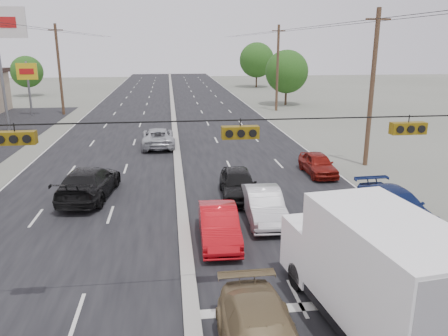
{
  "coord_description": "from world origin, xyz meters",
  "views": [
    {
      "loc": [
        -0.45,
        -11.87,
        7.84
      ],
      "look_at": [
        2.02,
        7.76,
        2.2
      ],
      "focal_mm": 35.0,
      "sensor_mm": 36.0,
      "label": 1
    }
  ],
  "objects_px": {
    "tree_right_mid": "(287,72)",
    "red_sedan": "(219,225)",
    "queue_car_e": "(318,164)",
    "box_truck": "(372,271)",
    "pole_sign_far": "(27,76)",
    "oncoming_near": "(89,183)",
    "tree_left_far": "(27,72)",
    "utility_pole_right_b": "(372,88)",
    "tree_right_far": "(257,60)",
    "oncoming_far": "(158,138)",
    "queue_car_b": "(264,206)",
    "queue_car_d": "(396,207)",
    "queue_car_a": "(238,184)",
    "utility_pole_left_c": "(59,69)",
    "utility_pole_right_c": "(277,68)"
  },
  "relations": [
    {
      "from": "tree_right_mid",
      "to": "red_sedan",
      "type": "bearing_deg",
      "value": -108.56
    },
    {
      "from": "queue_car_e",
      "to": "box_truck",
      "type": "bearing_deg",
      "value": -104.11
    },
    {
      "from": "tree_right_mid",
      "to": "box_truck",
      "type": "distance_m",
      "value": 47.86
    },
    {
      "from": "tree_right_mid",
      "to": "queue_car_e",
      "type": "relative_size",
      "value": 1.8
    },
    {
      "from": "red_sedan",
      "to": "pole_sign_far",
      "type": "bearing_deg",
      "value": 117.64
    },
    {
      "from": "oncoming_near",
      "to": "tree_left_far",
      "type": "bearing_deg",
      "value": -63.77
    },
    {
      "from": "utility_pole_right_b",
      "to": "tree_right_far",
      "type": "xyz_separation_m",
      "value": [
        3.5,
        55.0,
        -0.15
      ]
    },
    {
      "from": "pole_sign_far",
      "to": "oncoming_far",
      "type": "bearing_deg",
      "value": -50.68
    },
    {
      "from": "red_sedan",
      "to": "queue_car_b",
      "type": "distance_m",
      "value": 2.99
    },
    {
      "from": "tree_right_far",
      "to": "queue_car_d",
      "type": "xyz_separation_m",
      "value": [
        -6.4,
        -64.47,
        -4.22
      ]
    },
    {
      "from": "tree_right_mid",
      "to": "queue_car_b",
      "type": "bearing_deg",
      "value": -106.35
    },
    {
      "from": "pole_sign_far",
      "to": "oncoming_far",
      "type": "distance_m",
      "value": 23.33
    },
    {
      "from": "red_sedan",
      "to": "queue_car_d",
      "type": "xyz_separation_m",
      "value": [
        8.2,
        1.04,
        0.02
      ]
    },
    {
      "from": "utility_pole_right_b",
      "to": "queue_car_e",
      "type": "distance_m",
      "value": 6.19
    },
    {
      "from": "utility_pole_right_b",
      "to": "red_sedan",
      "type": "height_order",
      "value": "utility_pole_right_b"
    },
    {
      "from": "tree_left_far",
      "to": "queue_car_d",
      "type": "relative_size",
      "value": 1.2
    },
    {
      "from": "queue_car_b",
      "to": "tree_right_mid",
      "type": "bearing_deg",
      "value": 75.66
    },
    {
      "from": "pole_sign_far",
      "to": "oncoming_near",
      "type": "xyz_separation_m",
      "value": [
        11.24,
        -29.39,
        -3.58
      ]
    },
    {
      "from": "tree_right_mid",
      "to": "oncoming_far",
      "type": "xyz_separation_m",
      "value": [
        -16.4,
        -22.82,
        -3.6
      ]
    },
    {
      "from": "pole_sign_far",
      "to": "queue_car_a",
      "type": "distance_m",
      "value": 36.0
    },
    {
      "from": "tree_left_far",
      "to": "queue_car_b",
      "type": "bearing_deg",
      "value": -64.39
    },
    {
      "from": "queue_car_a",
      "to": "queue_car_d",
      "type": "relative_size",
      "value": 0.88
    },
    {
      "from": "utility_pole_left_c",
      "to": "tree_right_mid",
      "type": "relative_size",
      "value": 1.4
    },
    {
      "from": "box_truck",
      "to": "queue_car_d",
      "type": "distance_m",
      "value": 8.7
    },
    {
      "from": "queue_car_a",
      "to": "queue_car_d",
      "type": "bearing_deg",
      "value": -28.94
    },
    {
      "from": "tree_left_far",
      "to": "queue_car_b",
      "type": "height_order",
      "value": "tree_left_far"
    },
    {
      "from": "box_truck",
      "to": "queue_car_e",
      "type": "distance_m",
      "value": 15.4
    },
    {
      "from": "utility_pole_right_c",
      "to": "oncoming_near",
      "type": "distance_m",
      "value": 34.35
    },
    {
      "from": "pole_sign_far",
      "to": "queue_car_d",
      "type": "relative_size",
      "value": 1.18
    },
    {
      "from": "utility_pole_right_c",
      "to": "queue_car_d",
      "type": "xyz_separation_m",
      "value": [
        -2.9,
        -34.47,
        -4.37
      ]
    },
    {
      "from": "tree_right_mid",
      "to": "tree_left_far",
      "type": "bearing_deg",
      "value": 157.93
    },
    {
      "from": "pole_sign_far",
      "to": "queue_car_a",
      "type": "relative_size",
      "value": 1.33
    },
    {
      "from": "tree_right_mid",
      "to": "tree_right_far",
      "type": "height_order",
      "value": "tree_right_far"
    },
    {
      "from": "tree_right_far",
      "to": "queue_car_e",
      "type": "bearing_deg",
      "value": -97.45
    },
    {
      "from": "queue_car_b",
      "to": "red_sedan",
      "type": "bearing_deg",
      "value": -137.9
    },
    {
      "from": "queue_car_e",
      "to": "oncoming_far",
      "type": "distance_m",
      "value": 13.42
    },
    {
      "from": "red_sedan",
      "to": "queue_car_b",
      "type": "xyz_separation_m",
      "value": [
        2.28,
        1.92,
        0.02
      ]
    },
    {
      "from": "tree_left_far",
      "to": "tree_right_far",
      "type": "height_order",
      "value": "tree_right_far"
    },
    {
      "from": "tree_right_mid",
      "to": "tree_right_far",
      "type": "bearing_deg",
      "value": 87.71
    },
    {
      "from": "queue_car_d",
      "to": "utility_pole_right_b",
      "type": "bearing_deg",
      "value": 70.36
    },
    {
      "from": "queue_car_a",
      "to": "oncoming_near",
      "type": "distance_m",
      "value": 7.82
    },
    {
      "from": "utility_pole_right_b",
      "to": "tree_left_far",
      "type": "bearing_deg",
      "value": 127.48
    },
    {
      "from": "utility_pole_left_c",
      "to": "queue_car_a",
      "type": "xyz_separation_m",
      "value": [
        15.5,
        -30.36,
        -4.34
      ]
    },
    {
      "from": "queue_car_d",
      "to": "pole_sign_far",
      "type": "bearing_deg",
      "value": 124.0
    },
    {
      "from": "utility_pole_right_b",
      "to": "pole_sign_far",
      "type": "relative_size",
      "value": 1.67
    },
    {
      "from": "tree_right_far",
      "to": "queue_car_a",
      "type": "bearing_deg",
      "value": -102.15
    },
    {
      "from": "queue_car_b",
      "to": "oncoming_near",
      "type": "xyz_separation_m",
      "value": [
        -8.44,
        4.18,
        0.09
      ]
    },
    {
      "from": "queue_car_e",
      "to": "utility_pole_right_c",
      "type": "bearing_deg",
      "value": 81.27
    },
    {
      "from": "queue_car_a",
      "to": "oncoming_near",
      "type": "xyz_separation_m",
      "value": [
        -7.76,
        0.97,
        0.06
      ]
    },
    {
      "from": "queue_car_b",
      "to": "queue_car_d",
      "type": "xyz_separation_m",
      "value": [
        5.92,
        -0.89,
        0.0
      ]
    }
  ]
}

